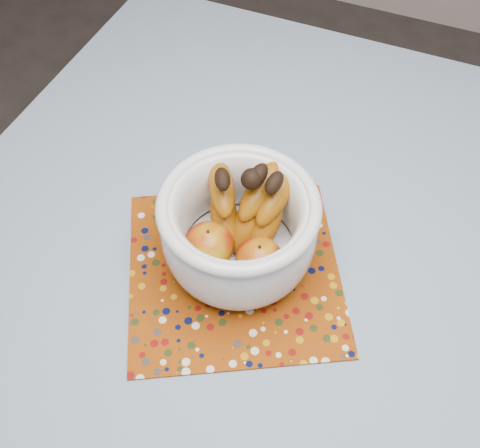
# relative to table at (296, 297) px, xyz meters

# --- Properties ---
(table) EXTENTS (1.20, 1.20, 0.75)m
(table) POSITION_rel_table_xyz_m (0.00, 0.00, 0.00)
(table) COLOR brown
(table) RESTS_ON ground
(tablecloth) EXTENTS (1.32, 1.32, 0.01)m
(tablecloth) POSITION_rel_table_xyz_m (0.00, 0.00, 0.08)
(tablecloth) COLOR slate
(tablecloth) RESTS_ON table
(placemat) EXTENTS (0.47, 0.47, 0.00)m
(placemat) POSITION_rel_table_xyz_m (-0.10, -0.04, 0.09)
(placemat) COLOR #7C3206
(placemat) RESTS_ON tablecloth
(fruit_bowl) EXTENTS (0.25, 0.25, 0.18)m
(fruit_bowl) POSITION_rel_table_xyz_m (-0.11, -0.01, 0.18)
(fruit_bowl) COLOR silver
(fruit_bowl) RESTS_ON placemat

